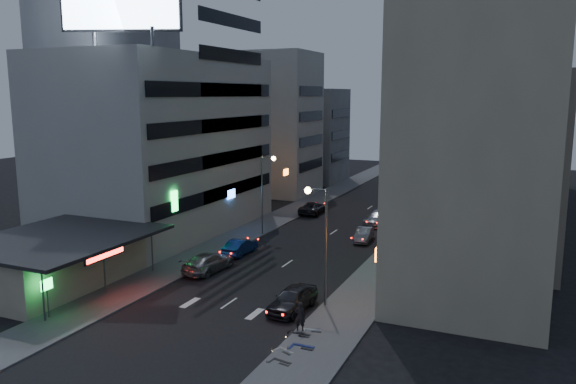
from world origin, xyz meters
The scene contains 29 objects.
ground centered at (0.00, 0.00, 0.00)m, with size 180.00×180.00×0.00m, color black.
sidewalk_left centered at (-8.00, 30.00, 0.06)m, with size 4.00×120.00×0.12m, color #4C4C4F.
sidewalk_right centered at (8.00, 30.00, 0.06)m, with size 4.00×120.00×0.12m, color #4C4C4F.
food_court centered at (-13.90, 2.00, 1.98)m, with size 11.00×13.00×3.88m.
white_building centered at (-17.00, 20.00, 9.00)m, with size 14.00×24.00×18.00m, color #A6A6A2.
grey_tower centered at (-26.00, 23.00, 17.00)m, with size 10.00×14.00×34.00m, color gray.
shophouse_near centered at (15.00, 10.50, 10.00)m, with size 10.00×11.00×20.00m, color #AFA589.
shophouse_mid centered at (15.50, 22.00, 8.00)m, with size 11.00×12.00×16.00m, color tan.
shophouse_far centered at (15.00, 35.00, 11.00)m, with size 10.00×14.00×22.00m, color #AFA589.
far_left_a centered at (-15.50, 45.00, 10.00)m, with size 11.00×10.00×20.00m, color #A6A6A2.
far_left_b centered at (-16.00, 58.00, 7.50)m, with size 12.00×10.00×15.00m, color gray.
far_right_a centered at (15.50, 50.00, 9.00)m, with size 11.00×12.00×18.00m, color tan.
far_right_b centered at (16.00, 64.00, 12.00)m, with size 12.00×12.00×24.00m, color #AFA589.
billboard centered at (-12.99, 9.97, 21.66)m, with size 9.52×3.75×6.20m.
street_lamp_right_near centered at (5.90, 6.00, 5.36)m, with size 1.60×0.44×8.02m.
street_lamp_left centered at (-5.90, 22.00, 5.36)m, with size 1.60×0.44×8.02m.
street_lamp_right_far centered at (5.90, 40.00, 5.36)m, with size 1.60×0.44×8.02m.
parked_car_right_near centered at (4.53, 4.56, 0.81)m, with size 1.92×4.76×1.62m, color #26272C.
parked_car_right_mid centered at (3.91, 23.65, 0.66)m, with size 1.39×4.00×1.32m, color gray.
parked_car_left centered at (-5.29, 33.71, 0.72)m, with size 2.39×5.17×1.44m, color #2A292F.
parked_car_right_far centered at (3.37, 31.16, 0.76)m, with size 2.13×5.25×1.52m, color #9C9EA4.
road_car_blue centered at (-5.00, 14.92, 0.70)m, with size 1.49×4.27×1.41m, color navy.
road_car_silver centered at (-5.00, 9.51, 0.77)m, with size 2.17×5.34×1.55m, color #9D9FA5.
person centered at (6.30, 1.55, 1.03)m, with size 0.66×0.43×1.81m, color black.
scooter_black_a centered at (7.53, -2.48, 0.65)m, with size 1.72×0.57×1.05m, color black, non-canonical shape.
scooter_silver_a centered at (7.18, -1.34, 0.63)m, with size 1.67×0.56×1.02m, color gray, non-canonical shape.
scooter_blue centered at (7.97, -0.20, 0.73)m, with size 2.00×0.67×1.22m, color navy, non-canonical shape.
scooter_black_b centered at (7.15, 1.24, 0.70)m, with size 1.89×0.63×1.15m, color black, non-canonical shape.
scooter_silver_b centered at (7.51, 2.15, 0.64)m, with size 1.70×0.57×1.04m, color silver, non-canonical shape.
Camera 1 is at (18.43, -27.97, 14.19)m, focal length 35.00 mm.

